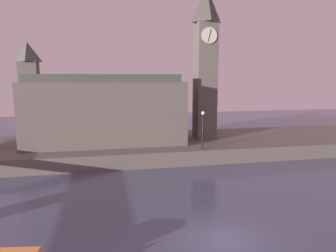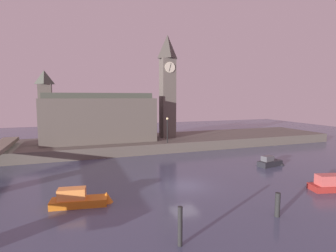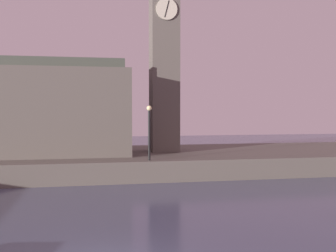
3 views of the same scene
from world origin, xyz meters
name	(u,v)px [view 1 (image 1 of 3)]	position (x,y,z in m)	size (l,w,h in m)	color
ground_plane	(224,241)	(0.00, 0.00, 0.00)	(120.00, 120.00, 0.00)	#474C66
far_embankment	(158,147)	(0.00, 20.00, 0.75)	(70.00, 12.00, 1.50)	#5B544C
clock_tower	(205,62)	(5.57, 20.33, 10.36)	(2.52, 2.56, 17.10)	#5B544C
parliament_hall	(102,110)	(-6.19, 19.37, 5.15)	(16.75, 5.68, 10.61)	#5B544C
streetlamp	(203,126)	(3.53, 14.67, 3.89)	(0.36, 0.36, 3.82)	black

